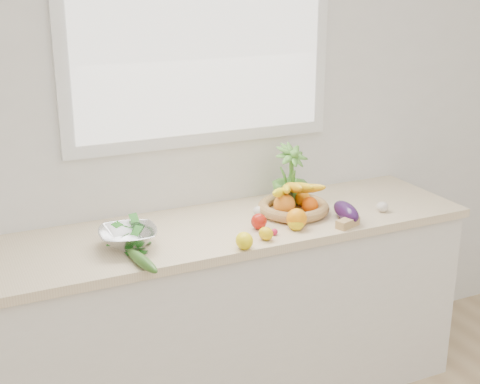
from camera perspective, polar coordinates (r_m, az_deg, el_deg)
name	(u,v)px	position (r m, az deg, el deg)	size (l,w,h in m)	color
back_wall	(201,112)	(3.12, -3.37, 6.80)	(4.50, 0.02, 2.70)	white
counter_cabinet	(229,318)	(3.18, -0.99, -10.69)	(2.20, 0.58, 0.86)	silver
countertop	(228,228)	(2.98, -1.03, -3.12)	(2.24, 0.62, 0.04)	beige
window_frame	(200,24)	(3.05, -3.40, 14.14)	(1.30, 0.03, 1.10)	white
window_pane	(202,24)	(3.03, -3.26, 14.12)	(1.18, 0.01, 0.98)	white
orange_loose	(297,219)	(2.92, 4.86, -2.29)	(0.09, 0.09, 0.09)	orange
lemon_a	(266,234)	(2.80, 2.23, -3.56)	(0.06, 0.07, 0.06)	yellow
lemon_b	(244,241)	(2.71, 0.37, -4.18)	(0.07, 0.09, 0.07)	yellow
lemon_c	(296,224)	(2.91, 4.78, -2.73)	(0.06, 0.07, 0.06)	yellow
apple	(259,221)	(2.91, 1.63, -2.51)	(0.07, 0.07, 0.07)	#B61B0E
ginger	(348,223)	(2.98, 9.17, -2.61)	(0.12, 0.05, 0.04)	tan
garlic_a	(345,210)	(3.11, 8.92, -1.55)	(0.06, 0.06, 0.05)	silver
garlic_b	(259,211)	(3.07, 1.60, -1.63)	(0.05, 0.05, 0.04)	white
garlic_c	(382,207)	(3.19, 12.06, -1.24)	(0.06, 0.06, 0.05)	silver
eggplant	(346,211)	(3.05, 9.04, -1.65)	(0.08, 0.20, 0.08)	#2B103D
cucumber	(142,261)	(2.58, -8.36, -5.83)	(0.05, 0.25, 0.05)	#275318
radish	(274,232)	(2.86, 2.95, -3.42)	(0.03, 0.03, 0.03)	red
potted_herb	(290,176)	(3.21, 4.30, 1.34)	(0.17, 0.17, 0.31)	#579B38
fruit_basket	(293,203)	(3.10, 4.54, -0.96)	(0.38, 0.38, 0.18)	tan
colander_with_spinach	(128,233)	(2.75, -9.55, -3.45)	(0.28, 0.28, 0.12)	white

